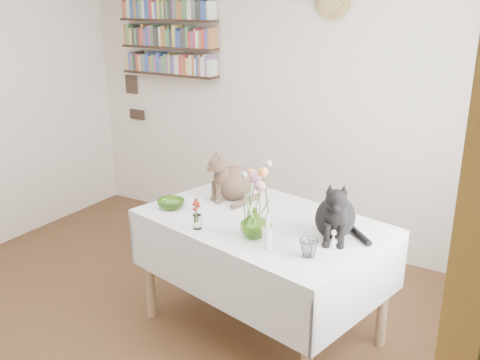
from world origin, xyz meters
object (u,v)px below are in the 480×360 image
Objects in this scene: dining_table at (262,248)px; flower_vase at (255,223)px; tabby_cat at (235,174)px; black_cat at (336,207)px; bookshelf_unit at (168,24)px.

flower_vase is (0.08, -0.24, 0.28)m from dining_table.
tabby_cat is 0.84m from black_cat.
tabby_cat is 0.96× the size of black_cat.
black_cat is at bearing 31.83° from flower_vase.
dining_table is 0.38m from flower_vase.
flower_vase is at bearing -13.76° from tabby_cat.
bookshelf_unit is (-1.79, 1.56, 0.97)m from flower_vase.
bookshelf_unit is at bearing 128.72° from black_cat.
black_cat is 2.69m from bookshelf_unit.
dining_table is at bearing -37.74° from bookshelf_unit.
bookshelf_unit is (-2.17, 1.32, 0.88)m from black_cat.
black_cat is 0.46m from flower_vase.
bookshelf_unit reaches higher than flower_vase.
black_cat is (0.47, -0.00, 0.37)m from dining_table.
dining_table is at bearing 159.96° from black_cat.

